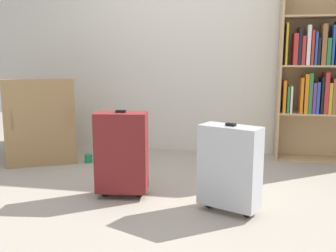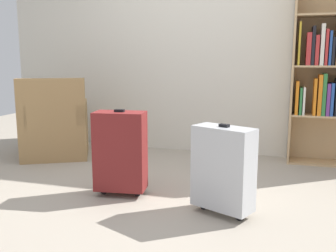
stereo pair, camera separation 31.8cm
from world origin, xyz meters
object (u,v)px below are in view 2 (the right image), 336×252
Objects in this scene: armchair at (55,129)px; suitcase_silver at (223,168)px; mug at (98,156)px; suitcase_dark_red at (120,151)px.

armchair is 1.43× the size of suitcase_silver.
mug is at bearing 144.80° from suitcase_silver.
mug is 1.89m from suitcase_silver.
armchair is at bearing 176.13° from mug.
suitcase_dark_red is at bearing -37.91° from armchair.
armchair is 1.55m from suitcase_dark_red.
suitcase_dark_red is (-0.86, 0.16, 0.02)m from suitcase_silver.
suitcase_silver is 0.93× the size of suitcase_dark_red.
suitcase_dark_red is (1.22, -0.95, 0.05)m from armchair.
armchair is at bearing 151.79° from suitcase_silver.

